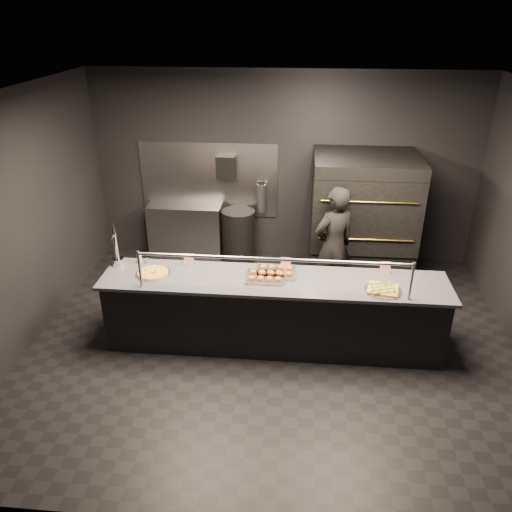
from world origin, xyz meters
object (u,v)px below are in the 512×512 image
slider_tray_a (265,276)px  trash_bin (239,236)px  square_pizza (383,289)px  worker (333,246)px  round_pizza (153,273)px  slider_tray_b (276,271)px  beer_tap (117,253)px  towel_dispenser (226,167)px  service_counter (273,312)px  pizza_oven (362,218)px  fire_extinguisher (261,197)px  prep_shelf (186,231)px

slider_tray_a → trash_bin: slider_tray_a is taller
square_pizza → worker: worker is taller
round_pizza → slider_tray_b: slider_tray_b is taller
beer_tap → worker: worker is taller
slider_tray_b → square_pizza: (1.23, -0.30, -0.01)m
towel_dispenser → slider_tray_b: size_ratio=0.72×
service_counter → towel_dispenser: (-0.90, 2.39, 1.09)m
pizza_oven → worker: size_ratio=1.12×
square_pizza → towel_dispenser: bearing=130.1°
fire_extinguisher → worker: (1.10, -1.27, -0.21)m
pizza_oven → fire_extinguisher: 1.63m
beer_tap → square_pizza: size_ratio=1.37×
trash_bin → worker: (1.45, -1.09, 0.41)m
service_counter → fire_extinguisher: size_ratio=8.12×
slider_tray_a → towel_dispenser: bearing=108.6°
service_counter → beer_tap: (-1.95, 0.20, 0.62)m
prep_shelf → slider_tray_b: (1.62, -2.17, 0.50)m
fire_extinguisher → beer_tap: size_ratio=0.88×
slider_tray_a → worker: bearing=52.7°
towel_dispenser → fire_extinguisher: towel_dispenser is taller
beer_tap → slider_tray_b: (1.97, -0.05, -0.13)m
prep_shelf → trash_bin: (0.90, -0.10, -0.01)m
prep_shelf → round_pizza: bearing=-86.3°
beer_tap → round_pizza: (0.50, -0.20, -0.15)m
pizza_oven → service_counter: bearing=-122.3°
service_counter → pizza_oven: bearing=57.7°
service_counter → round_pizza: (-1.45, -0.00, 0.47)m
slider_tray_b → square_pizza: size_ratio=1.16×
slider_tray_b → trash_bin: bearing=109.1°
service_counter → trash_bin: size_ratio=4.63×
pizza_oven → beer_tap: bearing=-151.6°
square_pizza → worker: (-0.49, 1.28, -0.09)m
prep_shelf → slider_tray_b: slider_tray_b is taller
service_counter → towel_dispenser: bearing=110.6°
square_pizza → worker: 1.37m
trash_bin → worker: 1.86m
slider_tray_a → slider_tray_b: slider_tray_b is taller
pizza_oven → round_pizza: 3.26m
fire_extinguisher → slider_tray_a: 2.40m
service_counter → square_pizza: 1.34m
pizza_oven → worker: pizza_oven is taller
towel_dispenser → fire_extinguisher: (0.55, 0.01, -0.49)m
pizza_oven → towel_dispenser: size_ratio=5.46×
beer_tap → fire_extinguisher: bearing=54.0°
prep_shelf → round_pizza: size_ratio=2.86×
service_counter → worker: size_ratio=2.41×
towel_dispenser → trash_bin: towel_dispenser is taller
service_counter → square_pizza: size_ratio=9.78×
towel_dispenser → slider_tray_b: bearing=-67.8°
prep_shelf → slider_tray_a: 2.80m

